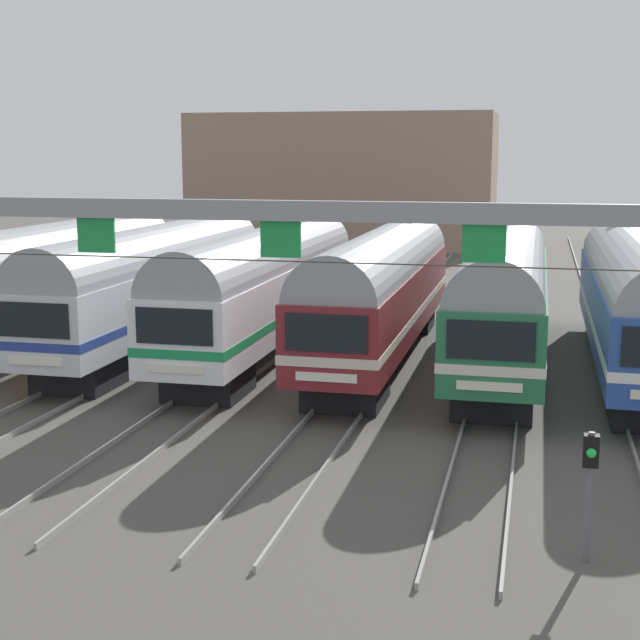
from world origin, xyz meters
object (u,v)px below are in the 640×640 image
(commuter_train_white, at_px, (266,283))
(commuter_train_green, at_px, (504,291))
(commuter_train_orange, at_px, (52,276))
(yard_signal_mast, at_px, (590,472))
(commuter_train_silver, at_px, (156,280))
(commuter_train_maroon, at_px, (381,287))
(commuter_train_blue, at_px, (635,295))
(catenary_gantry, at_px, (281,247))

(commuter_train_white, height_order, commuter_train_green, same)
(commuter_train_white, bearing_deg, commuter_train_orange, -179.97)
(yard_signal_mast, bearing_deg, commuter_train_silver, 133.51)
(commuter_train_orange, height_order, commuter_train_silver, same)
(commuter_train_maroon, xyz_separation_m, commuter_train_blue, (8.74, 0.00, 0.00))
(commuter_train_white, bearing_deg, commuter_train_maroon, 0.00)
(commuter_train_maroon, bearing_deg, commuter_train_orange, -179.98)
(commuter_train_orange, height_order, commuter_train_blue, commuter_train_blue)
(commuter_train_blue, relative_size, yard_signal_mast, 7.23)
(commuter_train_white, relative_size, commuter_train_maroon, 1.00)
(commuter_train_silver, relative_size, commuter_train_green, 1.00)
(yard_signal_mast, bearing_deg, commuter_train_orange, 140.68)
(commuter_train_green, bearing_deg, yard_signal_mast, -82.28)
(commuter_train_silver, bearing_deg, catenary_gantry, -57.08)
(commuter_train_green, height_order, yard_signal_mast, commuter_train_green)
(yard_signal_mast, bearing_deg, commuter_train_white, 124.14)
(commuter_train_white, relative_size, yard_signal_mast, 7.23)
(catenary_gantry, bearing_deg, yard_signal_mast, -21.71)
(commuter_train_silver, distance_m, catenary_gantry, 16.31)
(commuter_train_green, height_order, catenary_gantry, catenary_gantry)
(commuter_train_white, height_order, commuter_train_blue, same)
(commuter_train_orange, xyz_separation_m, yard_signal_mast, (19.66, -16.10, -0.93))
(commuter_train_silver, xyz_separation_m, commuter_train_white, (4.37, 0.00, 0.00))
(commuter_train_green, bearing_deg, catenary_gantry, -107.93)
(commuter_train_blue, bearing_deg, commuter_train_silver, -179.99)
(commuter_train_silver, relative_size, yard_signal_mast, 7.23)
(catenary_gantry, height_order, yard_signal_mast, catenary_gantry)
(commuter_train_blue, height_order, catenary_gantry, catenary_gantry)
(commuter_train_orange, xyz_separation_m, catenary_gantry, (13.10, -13.49, 2.77))
(commuter_train_orange, height_order, catenary_gantry, catenary_gantry)
(catenary_gantry, bearing_deg, commuter_train_white, 107.93)
(commuter_train_orange, bearing_deg, commuter_train_blue, 0.01)
(commuter_train_orange, bearing_deg, yard_signal_mast, -39.32)
(commuter_train_white, relative_size, catenary_gantry, 0.57)
(commuter_train_silver, relative_size, catenary_gantry, 0.57)
(commuter_train_maroon, xyz_separation_m, catenary_gantry, (0.00, -13.50, 2.77))
(commuter_train_green, distance_m, commuter_train_blue, 4.37)
(commuter_train_blue, distance_m, yard_signal_mast, 16.28)
(catenary_gantry, bearing_deg, commuter_train_green, 72.07)
(commuter_train_white, xyz_separation_m, commuter_train_maroon, (4.37, 0.00, 0.00))
(catenary_gantry, distance_m, yard_signal_mast, 7.97)
(commuter_train_blue, distance_m, catenary_gantry, 16.32)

